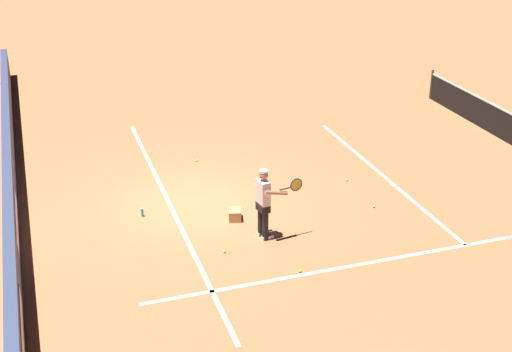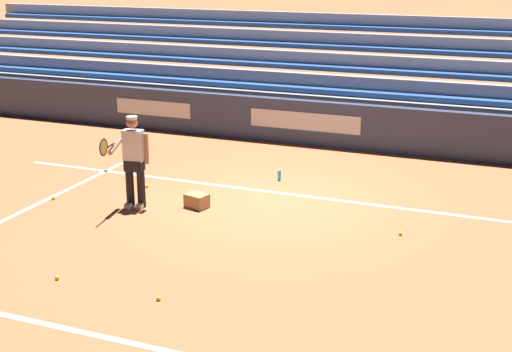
{
  "view_description": "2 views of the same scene",
  "coord_description": "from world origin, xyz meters",
  "px_view_note": "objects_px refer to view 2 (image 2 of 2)",
  "views": [
    {
      "loc": [
        16.05,
        -3.49,
        8.19
      ],
      "look_at": [
        1.98,
        1.15,
        1.44
      ],
      "focal_mm": 50.0,
      "sensor_mm": 36.0,
      "label": 1
    },
    {
      "loc": [
        -4.39,
        12.0,
        4.48
      ],
      "look_at": [
        0.21,
        0.47,
        0.62
      ],
      "focal_mm": 50.0,
      "sensor_mm": 36.0,
      "label": 2
    }
  ],
  "objects_px": {
    "tennis_ball_midcourt": "(400,233)",
    "tennis_ball_toward_net": "(147,186)",
    "tennis_ball_far_right": "(57,278)",
    "water_bottle": "(279,175)",
    "tennis_ball_on_baseline": "(53,198)",
    "tennis_ball_far_left": "(158,298)",
    "ball_box_cardboard": "(197,201)",
    "tennis_player": "(133,161)"
  },
  "relations": [
    {
      "from": "tennis_ball_toward_net",
      "to": "tennis_ball_far_left",
      "type": "distance_m",
      "value": 4.98
    },
    {
      "from": "tennis_ball_toward_net",
      "to": "tennis_ball_far_left",
      "type": "xyz_separation_m",
      "value": [
        -2.63,
        4.23,
        0.0
      ]
    },
    {
      "from": "tennis_ball_midcourt",
      "to": "tennis_player",
      "type": "bearing_deg",
      "value": 4.95
    },
    {
      "from": "tennis_ball_on_baseline",
      "to": "water_bottle",
      "type": "distance_m",
      "value": 4.54
    },
    {
      "from": "tennis_ball_midcourt",
      "to": "tennis_ball_toward_net",
      "type": "distance_m",
      "value": 5.27
    },
    {
      "from": "tennis_ball_far_right",
      "to": "water_bottle",
      "type": "bearing_deg",
      "value": -103.55
    },
    {
      "from": "ball_box_cardboard",
      "to": "tennis_ball_midcourt",
      "type": "xyz_separation_m",
      "value": [
        -3.77,
        -0.03,
        -0.1
      ]
    },
    {
      "from": "tennis_ball_toward_net",
      "to": "tennis_ball_far_right",
      "type": "bearing_deg",
      "value": 102.78
    },
    {
      "from": "tennis_ball_toward_net",
      "to": "water_bottle",
      "type": "xyz_separation_m",
      "value": [
        -2.31,
        -1.44,
        0.08
      ]
    },
    {
      "from": "tennis_ball_midcourt",
      "to": "water_bottle",
      "type": "relative_size",
      "value": 0.3
    },
    {
      "from": "tennis_ball_toward_net",
      "to": "water_bottle",
      "type": "bearing_deg",
      "value": -148.04
    },
    {
      "from": "tennis_ball_on_baseline",
      "to": "tennis_ball_midcourt",
      "type": "bearing_deg",
      "value": -174.24
    },
    {
      "from": "ball_box_cardboard",
      "to": "tennis_ball_on_baseline",
      "type": "xyz_separation_m",
      "value": [
        2.75,
        0.63,
        -0.1
      ]
    },
    {
      "from": "tennis_ball_midcourt",
      "to": "tennis_ball_toward_net",
      "type": "height_order",
      "value": "same"
    },
    {
      "from": "tennis_player",
      "to": "tennis_ball_far_left",
      "type": "distance_m",
      "value": 3.97
    },
    {
      "from": "tennis_ball_far_left",
      "to": "water_bottle",
      "type": "height_order",
      "value": "water_bottle"
    },
    {
      "from": "ball_box_cardboard",
      "to": "tennis_ball_on_baseline",
      "type": "height_order",
      "value": "ball_box_cardboard"
    },
    {
      "from": "ball_box_cardboard",
      "to": "tennis_ball_far_left",
      "type": "xyz_separation_m",
      "value": [
        -1.17,
        3.54,
        -0.1
      ]
    },
    {
      "from": "tennis_ball_midcourt",
      "to": "tennis_ball_far_left",
      "type": "bearing_deg",
      "value": 53.97
    },
    {
      "from": "tennis_player",
      "to": "tennis_ball_midcourt",
      "type": "bearing_deg",
      "value": -175.05
    },
    {
      "from": "tennis_ball_midcourt",
      "to": "tennis_ball_far_right",
      "type": "bearing_deg",
      "value": 39.68
    },
    {
      "from": "tennis_ball_on_baseline",
      "to": "water_bottle",
      "type": "bearing_deg",
      "value": -142.61
    },
    {
      "from": "tennis_ball_on_baseline",
      "to": "water_bottle",
      "type": "xyz_separation_m",
      "value": [
        -3.6,
        -2.75,
        0.08
      ]
    },
    {
      "from": "ball_box_cardboard",
      "to": "water_bottle",
      "type": "relative_size",
      "value": 1.82
    },
    {
      "from": "ball_box_cardboard",
      "to": "tennis_ball_midcourt",
      "type": "height_order",
      "value": "ball_box_cardboard"
    },
    {
      "from": "tennis_ball_far_left",
      "to": "tennis_ball_on_baseline",
      "type": "xyz_separation_m",
      "value": [
        3.92,
        -2.92,
        0.0
      ]
    },
    {
      "from": "tennis_ball_far_right",
      "to": "tennis_ball_toward_net",
      "type": "xyz_separation_m",
      "value": [
        0.95,
        -4.2,
        0.0
      ]
    },
    {
      "from": "tennis_ball_far_left",
      "to": "ball_box_cardboard",
      "type": "bearing_deg",
      "value": -71.74
    },
    {
      "from": "tennis_ball_toward_net",
      "to": "tennis_ball_on_baseline",
      "type": "bearing_deg",
      "value": 45.44
    },
    {
      "from": "tennis_ball_midcourt",
      "to": "tennis_ball_toward_net",
      "type": "bearing_deg",
      "value": -7.11
    },
    {
      "from": "tennis_ball_far_right",
      "to": "water_bottle",
      "type": "height_order",
      "value": "water_bottle"
    },
    {
      "from": "tennis_player",
      "to": "tennis_ball_on_baseline",
      "type": "height_order",
      "value": "tennis_player"
    },
    {
      "from": "ball_box_cardboard",
      "to": "tennis_ball_far_left",
      "type": "distance_m",
      "value": 3.73
    },
    {
      "from": "tennis_ball_far_right",
      "to": "tennis_ball_midcourt",
      "type": "distance_m",
      "value": 5.56
    },
    {
      "from": "ball_box_cardboard",
      "to": "tennis_ball_far_right",
      "type": "xyz_separation_m",
      "value": [
        0.51,
        3.52,
        -0.1
      ]
    },
    {
      "from": "water_bottle",
      "to": "tennis_player",
      "type": "bearing_deg",
      "value": 52.49
    },
    {
      "from": "tennis_ball_on_baseline",
      "to": "ball_box_cardboard",
      "type": "bearing_deg",
      "value": -167.18
    },
    {
      "from": "tennis_player",
      "to": "tennis_ball_far_right",
      "type": "relative_size",
      "value": 25.98
    },
    {
      "from": "ball_box_cardboard",
      "to": "tennis_ball_far_left",
      "type": "bearing_deg",
      "value": 108.26
    },
    {
      "from": "ball_box_cardboard",
      "to": "tennis_ball_far_left",
      "type": "height_order",
      "value": "ball_box_cardboard"
    },
    {
      "from": "tennis_player",
      "to": "tennis_ball_on_baseline",
      "type": "relative_size",
      "value": 25.98
    },
    {
      "from": "tennis_player",
      "to": "tennis_ball_toward_net",
      "type": "distance_m",
      "value": 1.43
    }
  ]
}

